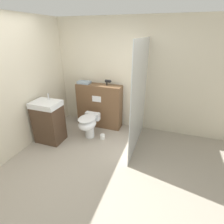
% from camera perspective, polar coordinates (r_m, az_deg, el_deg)
% --- Properties ---
extents(ground_plane, '(12.00, 12.00, 0.00)m').
position_cam_1_polar(ground_plane, '(3.15, -12.17, -19.74)').
color(ground_plane, '#9E9384').
extents(wall_back, '(8.00, 0.06, 2.50)m').
position_cam_1_polar(wall_back, '(4.21, 0.49, 11.92)').
color(wall_back, beige).
rests_on(wall_back, ground_plane).
extents(partition_panel, '(1.09, 0.32, 1.06)m').
position_cam_1_polar(partition_panel, '(4.29, -4.10, 2.04)').
color(partition_panel, brown).
rests_on(partition_panel, ground_plane).
extents(shower_glass, '(0.04, 1.49, 2.09)m').
position_cam_1_polar(shower_glass, '(3.35, 8.91, 4.69)').
color(shower_glass, silver).
rests_on(shower_glass, ground_plane).
extents(toilet, '(0.36, 0.58, 0.52)m').
position_cam_1_polar(toilet, '(3.86, -7.71, -3.88)').
color(toilet, white).
rests_on(toilet, ground_plane).
extents(sink_vanity, '(0.56, 0.43, 1.04)m').
position_cam_1_polar(sink_vanity, '(3.92, -19.99, -2.97)').
color(sink_vanity, '#473323').
rests_on(sink_vanity, ground_plane).
extents(hair_drier, '(0.16, 0.06, 0.13)m').
position_cam_1_polar(hair_drier, '(4.03, -1.27, 9.95)').
color(hair_drier, black).
rests_on(hair_drier, partition_panel).
extents(folded_towel, '(0.30, 0.20, 0.06)m').
position_cam_1_polar(folded_towel, '(4.26, -9.09, 9.54)').
color(folded_towel, '#8C9EAD').
rests_on(folded_towel, partition_panel).
extents(spare_toilet_roll, '(0.11, 0.11, 0.10)m').
position_cam_1_polar(spare_toilet_roll, '(3.94, -3.14, -7.98)').
color(spare_toilet_roll, white).
rests_on(spare_toilet_roll, ground_plane).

